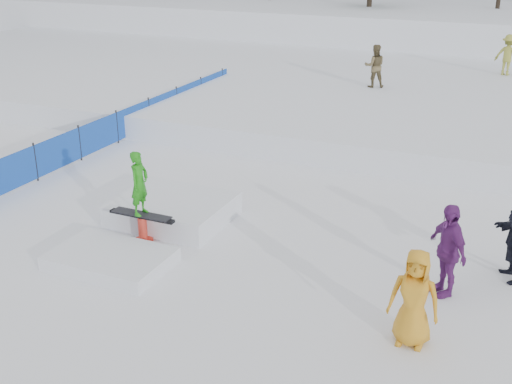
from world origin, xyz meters
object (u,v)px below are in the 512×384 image
at_px(spectator_yellow, 414,298).
at_px(safety_fence, 117,127).
at_px(walker_ygreen, 508,55).
at_px(walker_olive, 375,66).
at_px(jib_rail_feature, 157,220).
at_px(spectator_purple, 447,250).

bearing_deg(spectator_yellow, safety_fence, 146.19).
height_order(safety_fence, walker_ygreen, walker_ygreen).
distance_m(walker_olive, walker_ygreen, 6.45).
xyz_separation_m(safety_fence, jib_rail_feature, (4.81, -5.27, -0.25)).
distance_m(walker_olive, jib_rail_feature, 13.47).
xyz_separation_m(safety_fence, walker_ygreen, (10.96, 12.61, 1.10)).
xyz_separation_m(walker_ygreen, spectator_purple, (0.28, -17.97, -0.73)).
bearing_deg(walker_olive, spectator_purple, 87.33).
relative_size(walker_olive, spectator_purple, 0.90).
xyz_separation_m(spectator_purple, spectator_yellow, (-0.24, -1.87, -0.06)).
xyz_separation_m(safety_fence, spectator_yellow, (11.00, -7.23, 0.31)).
relative_size(walker_olive, spectator_yellow, 0.96).
height_order(walker_olive, walker_ygreen, walker_ygreen).
distance_m(spectator_purple, spectator_yellow, 1.89).
distance_m(spectator_yellow, jib_rail_feature, 6.51).
height_order(walker_olive, spectator_yellow, walker_olive).
distance_m(spectator_purple, jib_rail_feature, 6.46).
relative_size(safety_fence, spectator_purple, 8.73).
height_order(walker_olive, spectator_purple, walker_olive).
xyz_separation_m(spectator_purple, jib_rail_feature, (-6.43, 0.09, -0.61)).
relative_size(safety_fence, jib_rail_feature, 3.64).
bearing_deg(walker_olive, safety_fence, 28.93).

